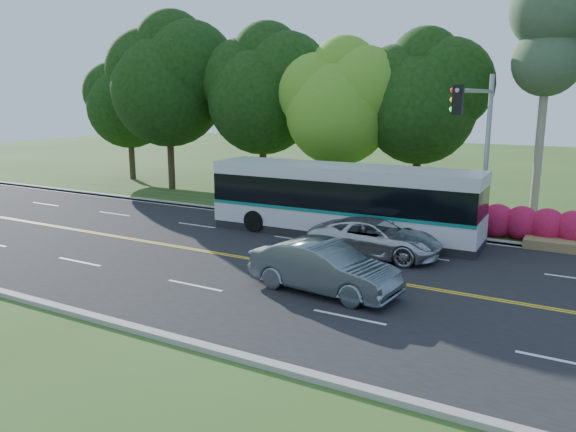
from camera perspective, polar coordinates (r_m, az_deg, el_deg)
The scene contains 12 objects.
ground at distance 21.27m, azimuth -2.47°, elevation -4.64°, with size 120.00×120.00×0.00m, color #2F4A18.
road at distance 21.27m, azimuth -2.47°, elevation -4.61°, with size 60.00×14.00×0.02m, color black.
curb_north at distance 27.38m, azimuth 5.46°, elevation -0.72°, with size 60.00×0.30×0.15m, color #9C988D.
curb_south at distance 15.99m, azimuth -16.36°, elevation -10.63°, with size 60.00×0.30×0.15m, color #9C988D.
grass_verge at distance 29.05m, azimuth 6.94°, elevation -0.06°, with size 60.00×4.00×0.10m, color #2F4A18.
lane_markings at distance 21.31m, azimuth -2.68°, elevation -4.54°, with size 57.60×13.82×0.00m.
tree_row at distance 33.46m, azimuth 0.99°, elevation 13.12°, with size 44.70×9.10×13.84m.
bougainvillea_hedge at distance 26.24m, azimuth 20.87°, elevation -0.60°, with size 9.50×2.25×1.50m.
traffic_signal at distance 23.13m, azimuth 18.84°, elevation 7.86°, with size 0.42×6.10×7.00m.
transit_bus at distance 24.85m, azimuth 5.51°, elevation 1.49°, with size 12.03×2.86×3.13m.
sedan at distance 17.80m, azimuth 3.67°, elevation -5.24°, with size 1.70×4.87×1.60m, color slate.
suv at distance 22.07m, azimuth 8.86°, elevation -2.19°, with size 2.35×5.10×1.42m, color silver.
Camera 1 is at (10.80, -17.28, 6.11)m, focal length 35.00 mm.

